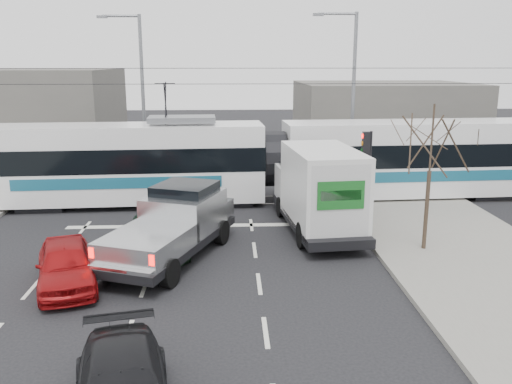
{
  "coord_description": "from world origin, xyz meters",
  "views": [
    {
      "loc": [
        0.88,
        -15.13,
        6.51
      ],
      "look_at": [
        1.81,
        4.3,
        1.8
      ],
      "focal_mm": 38.0,
      "sensor_mm": 36.0,
      "label": 1
    }
  ],
  "objects_px": {
    "tram": "(272,160)",
    "navy_pickup": "(323,191)",
    "red_car": "(66,264)",
    "street_lamp_near": "(350,88)",
    "green_car": "(160,235)",
    "street_lamp_far": "(139,87)",
    "box_truck": "(318,190)",
    "silver_pickup": "(175,223)",
    "bare_tree": "(431,145)",
    "traffic_signal": "(367,156)"
  },
  "relations": [
    {
      "from": "tram",
      "to": "navy_pickup",
      "type": "bearing_deg",
      "value": -58.31
    },
    {
      "from": "red_car",
      "to": "street_lamp_near",
      "type": "bearing_deg",
      "value": 33.56
    },
    {
      "from": "green_car",
      "to": "street_lamp_far",
      "type": "bearing_deg",
      "value": 94.37
    },
    {
      "from": "green_car",
      "to": "red_car",
      "type": "relative_size",
      "value": 1.09
    },
    {
      "from": "box_truck",
      "to": "silver_pickup",
      "type": "bearing_deg",
      "value": -160.67
    },
    {
      "from": "street_lamp_near",
      "to": "red_car",
      "type": "relative_size",
      "value": 2.24
    },
    {
      "from": "bare_tree",
      "to": "silver_pickup",
      "type": "height_order",
      "value": "bare_tree"
    },
    {
      "from": "bare_tree",
      "to": "box_truck",
      "type": "relative_size",
      "value": 0.72
    },
    {
      "from": "street_lamp_near",
      "to": "box_truck",
      "type": "height_order",
      "value": "street_lamp_near"
    },
    {
      "from": "traffic_signal",
      "to": "navy_pickup",
      "type": "relative_size",
      "value": 0.64
    },
    {
      "from": "street_lamp_near",
      "to": "tram",
      "type": "bearing_deg",
      "value": -137.41
    },
    {
      "from": "street_lamp_near",
      "to": "green_car",
      "type": "distance_m",
      "value": 14.87
    },
    {
      "from": "tram",
      "to": "box_truck",
      "type": "relative_size",
      "value": 3.93
    },
    {
      "from": "navy_pickup",
      "to": "street_lamp_near",
      "type": "bearing_deg",
      "value": 77.36
    },
    {
      "from": "navy_pickup",
      "to": "box_truck",
      "type": "bearing_deg",
      "value": -97.28
    },
    {
      "from": "tram",
      "to": "green_car",
      "type": "relative_size",
      "value": 6.21
    },
    {
      "from": "box_truck",
      "to": "tram",
      "type": "bearing_deg",
      "value": 100.46
    },
    {
      "from": "street_lamp_far",
      "to": "box_truck",
      "type": "xyz_separation_m",
      "value": [
        8.44,
        -11.0,
        -3.45
      ]
    },
    {
      "from": "bare_tree",
      "to": "green_car",
      "type": "distance_m",
      "value": 9.77
    },
    {
      "from": "street_lamp_far",
      "to": "navy_pickup",
      "type": "xyz_separation_m",
      "value": [
        8.99,
        -8.9,
        -3.99
      ]
    },
    {
      "from": "silver_pickup",
      "to": "red_car",
      "type": "bearing_deg",
      "value": -119.97
    },
    {
      "from": "bare_tree",
      "to": "silver_pickup",
      "type": "bearing_deg",
      "value": 179.56
    },
    {
      "from": "bare_tree",
      "to": "tram",
      "type": "relative_size",
      "value": 0.18
    },
    {
      "from": "box_truck",
      "to": "navy_pickup",
      "type": "height_order",
      "value": "box_truck"
    },
    {
      "from": "box_truck",
      "to": "navy_pickup",
      "type": "distance_m",
      "value": 2.23
    },
    {
      "from": "street_lamp_far",
      "to": "green_car",
      "type": "height_order",
      "value": "street_lamp_far"
    },
    {
      "from": "street_lamp_far",
      "to": "tram",
      "type": "height_order",
      "value": "street_lamp_far"
    },
    {
      "from": "street_lamp_near",
      "to": "silver_pickup",
      "type": "distance_m",
      "value": 14.69
    },
    {
      "from": "tram",
      "to": "navy_pickup",
      "type": "height_order",
      "value": "tram"
    },
    {
      "from": "silver_pickup",
      "to": "bare_tree",
      "type": "bearing_deg",
      "value": 20.54
    },
    {
      "from": "navy_pickup",
      "to": "red_car",
      "type": "height_order",
      "value": "navy_pickup"
    },
    {
      "from": "street_lamp_far",
      "to": "traffic_signal",
      "type": "bearing_deg",
      "value": -41.72
    },
    {
      "from": "street_lamp_far",
      "to": "red_car",
      "type": "xyz_separation_m",
      "value": [
        0.17,
        -15.87,
        -4.43
      ]
    },
    {
      "from": "bare_tree",
      "to": "street_lamp_near",
      "type": "relative_size",
      "value": 0.56
    },
    {
      "from": "street_lamp_near",
      "to": "green_car",
      "type": "bearing_deg",
      "value": -129.06
    },
    {
      "from": "bare_tree",
      "to": "tram",
      "type": "distance_m",
      "value": 8.98
    },
    {
      "from": "green_car",
      "to": "box_truck",
      "type": "bearing_deg",
      "value": 12.08
    },
    {
      "from": "red_car",
      "to": "tram",
      "type": "bearing_deg",
      "value": 37.68
    },
    {
      "from": "street_lamp_near",
      "to": "navy_pickup",
      "type": "bearing_deg",
      "value": -109.99
    },
    {
      "from": "street_lamp_far",
      "to": "bare_tree",
      "type": "bearing_deg",
      "value": -48.88
    },
    {
      "from": "green_car",
      "to": "red_car",
      "type": "distance_m",
      "value": 3.73
    },
    {
      "from": "tram",
      "to": "traffic_signal",
      "type": "bearing_deg",
      "value": -46.38
    },
    {
      "from": "green_car",
      "to": "tram",
      "type": "bearing_deg",
      "value": 50.27
    },
    {
      "from": "tram",
      "to": "box_truck",
      "type": "bearing_deg",
      "value": -77.15
    },
    {
      "from": "street_lamp_far",
      "to": "red_car",
      "type": "bearing_deg",
      "value": -89.38
    },
    {
      "from": "street_lamp_far",
      "to": "red_car",
      "type": "height_order",
      "value": "street_lamp_far"
    },
    {
      "from": "box_truck",
      "to": "navy_pickup",
      "type": "bearing_deg",
      "value": 69.9
    },
    {
      "from": "street_lamp_near",
      "to": "red_car",
      "type": "bearing_deg",
      "value": -129.25
    },
    {
      "from": "silver_pickup",
      "to": "navy_pickup",
      "type": "bearing_deg",
      "value": 58.89
    },
    {
      "from": "street_lamp_far",
      "to": "tram",
      "type": "distance_m",
      "value": 9.83
    }
  ]
}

